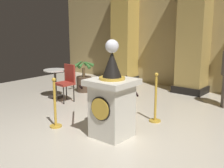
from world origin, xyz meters
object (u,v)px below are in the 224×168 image
cafe_chair_red (67,80)px  potted_palm_left (84,80)px  stanchion_near (155,105)px  cafe_table (55,80)px  stanchion_far (55,110)px  pedestal_clock (112,101)px

cafe_chair_red → potted_palm_left: bearing=112.3°
potted_palm_left → stanchion_near: bearing=-17.7°
cafe_table → cafe_chair_red: bearing=-7.6°
stanchion_near → cafe_chair_red: size_ratio=1.07×
stanchion_near → cafe_table: 3.14m
stanchion_far → cafe_table: 2.32m
potted_palm_left → pedestal_clock: bearing=-37.2°
stanchion_far → stanchion_near: bearing=47.8°
stanchion_far → cafe_table: bearing=139.9°
stanchion_far → potted_palm_left: stanchion_far is taller
potted_palm_left → cafe_chair_red: bearing=-67.7°
stanchion_far → cafe_chair_red: 1.88m
pedestal_clock → cafe_table: pedestal_clock is taller
stanchion_near → cafe_chair_red: stanchion_near is taller
stanchion_near → stanchion_far: stanchion_near is taller
stanchion_near → potted_palm_left: stanchion_near is taller
cafe_table → potted_palm_left: bearing=82.2°
pedestal_clock → stanchion_near: 1.23m
stanchion_near → pedestal_clock: bearing=-99.9°
pedestal_clock → potted_palm_left: size_ratio=1.76×
pedestal_clock → cafe_table: size_ratio=2.26×
potted_palm_left → cafe_table: (-0.13, -0.96, 0.15)m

